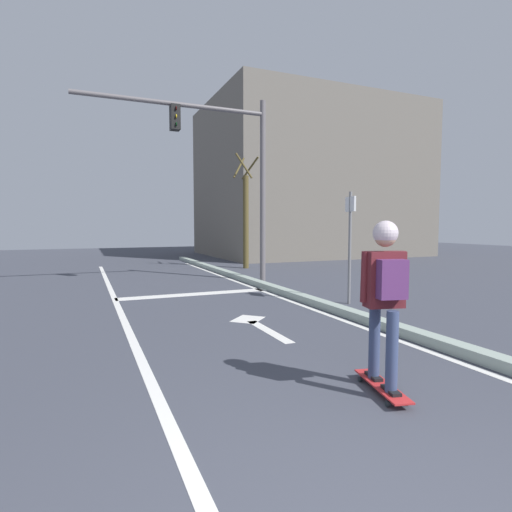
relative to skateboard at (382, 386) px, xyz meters
The scene contains 12 objects.
lane_line_center 4.40m from the skateboard, 117.09° to the left, with size 0.12×20.00×0.01m, color white.
lane_line_curbside 4.17m from the skateboard, 70.08° to the left, with size 0.12×20.00×0.01m, color white.
stop_bar 6.20m from the skateboard, 92.01° to the left, with size 3.57×0.40×0.01m, color white.
lane_arrow_stem 2.49m from the skateboard, 90.88° to the left, with size 0.16×1.40×0.01m, color white.
lane_arrow_head 3.34m from the skateboard, 90.66° to the left, with size 0.56×0.44×0.01m, color white.
curb_strip 4.26m from the skateboard, 66.92° to the left, with size 0.24×24.00×0.14m, color #95A59A.
skateboard is the anchor object (origin of this frame).
skater 1.00m from the skateboard, 103.79° to the right, with size 0.43×0.60×1.57m.
traffic_signal_mast 8.50m from the skateboard, 82.48° to the left, with size 5.09×0.34×5.13m.
street_sign_post 4.73m from the skateboard, 57.86° to the left, with size 0.13×0.44×2.29m.
roadside_tree 11.72m from the skateboard, 74.77° to the left, with size 0.99×0.97×4.27m.
building_block 19.53m from the skateboard, 61.70° to the left, with size 10.99×8.19×8.07m, color #6B655B.
Camera 1 is at (-1.27, -0.92, 1.60)m, focal length 28.38 mm.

